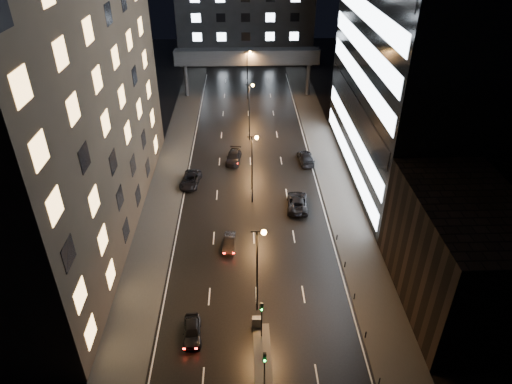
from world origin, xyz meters
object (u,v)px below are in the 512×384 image
car_toward_a (297,202)px  car_away_d (234,157)px  car_toward_b (306,158)px  car_away_c (190,180)px  utility_cabinet (257,322)px  car_away_a (192,331)px  car_away_b (229,243)px

car_toward_a → car_away_d: bearing=-52.1°
car_away_d → car_toward_b: bearing=4.4°
car_away_c → car_away_d: 9.38m
utility_cabinet → car_away_a: bearing=-171.3°
car_away_a → car_away_c: car_away_c is taller
car_away_a → car_toward_b: bearing=61.5°
car_away_d → utility_cabinet: bearing=-78.3°
car_away_a → car_toward_b: size_ratio=0.75×
car_toward_b → utility_cabinet: 34.90m
car_toward_b → car_away_b: bearing=58.0°
car_away_a → utility_cabinet: bearing=3.1°
car_away_d → utility_cabinet: (2.59, -34.33, -0.02)m
car_away_b → car_toward_b: car_toward_b is taller
car_away_a → car_toward_a: size_ratio=0.70×
car_toward_a → car_toward_b: 13.19m
car_away_b → car_away_d: car_away_d is taller
car_away_c → car_toward_a: car_toward_a is taller
car_away_b → car_toward_a: 12.33m
car_away_b → car_toward_a: car_toward_a is taller
car_away_b → car_away_c: bearing=115.3°
car_away_d → car_away_a: bearing=-88.5°
car_away_c → car_away_d: (6.31, 6.94, 0.00)m
car_toward_a → car_toward_b: size_ratio=1.07×
car_away_a → car_away_b: car_away_a is taller
car_away_b → car_away_d: size_ratio=0.73×
car_away_a → car_away_b: (3.30, 13.43, -0.07)m
car_away_b → car_away_c: car_away_c is taller
car_away_a → utility_cabinet: car_away_a is taller
car_toward_b → utility_cabinet: car_toward_b is taller
car_away_c → car_away_d: size_ratio=1.04×
car_away_a → car_away_c: size_ratio=0.76×
car_away_b → car_away_a: bearing=-100.5°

